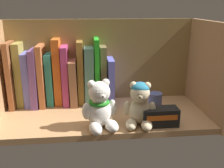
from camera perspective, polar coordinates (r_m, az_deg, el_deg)
The scene contains 21 objects.
shelf_board at distance 88.76cm, azimuth -1.80°, elevation -7.28°, with size 69.78×29.64×2.00cm, color tan.
shelf_back_panel at distance 98.30cm, azimuth -2.52°, elevation 4.83°, with size 72.18×1.20×33.18cm, color olive.
shelf_side_panel_right at distance 92.76cm, azimuth 20.70°, elevation 2.90°, with size 1.60×32.04×33.18cm, color tan.
book_0 at distance 99.46cm, azimuth -21.43°, elevation 2.20°, with size 1.80×14.86×23.93cm, color brown.
book_1 at distance 98.87cm, azimuth -20.00°, elevation 2.10°, with size 2.56×9.78×23.39cm, color #9D8E42.
book_2 at distance 98.66cm, azimuth -18.33°, elevation 1.21°, with size 2.30×12.10×19.95cm, color #6165BE.
book_3 at distance 97.93cm, azimuth -16.84°, elevation 1.61°, with size 2.36×14.67×21.20cm, color #6D467F.
book_4 at distance 97.27cm, azimuth -15.40°, elevation 2.08°, with size 2.02×13.78×22.67cm, color #B46437.
book_5 at distance 97.32cm, azimuth -13.81°, elevation 1.18°, with size 2.48×9.58×19.28cm, color teal.
book_6 at distance 96.23cm, azimuth -12.18°, elevation 2.76°, with size 2.72×9.17×24.63cm, color #CD5E1F.
book_7 at distance 96.27cm, azimuth -10.44°, elevation 2.08°, with size 2.31×12.18×22.05cm, color #B03A73.
book_8 at distance 96.79cm, azimuth -8.69°, elevation 0.67°, with size 2.62×13.79×16.89cm, color #8F5C3F.
book_9 at distance 95.75cm, azimuth -7.13°, elevation 2.64°, with size 2.20×9.28×23.61cm, color olive.
book_10 at distance 96.01cm, azimuth -5.21°, elevation 2.07°, with size 3.44×10.53×21.41cm, color slate.
book_11 at distance 95.65cm, azimuth -3.49°, elevation 3.06°, with size 1.67×13.30×24.68cm, color green.
book_12 at distance 96.15cm, azimuth -2.06°, elevation 2.25°, with size 2.37×9.87×21.71cm, color brown.
book_13 at distance 96.97cm, azimuth -0.46°, elevation 1.01°, with size 2.28×14.33×17.23cm, color #575BC3.
teddy_bear_larger at distance 76.62cm, azimuth -2.75°, elevation -5.38°, with size 11.55×11.87×15.17cm.
teddy_bear_smaller at distance 78.54cm, azimuth 6.29°, elevation -4.77°, with size 10.51×10.86×13.93cm.
pillar_candle at distance 93.66cm, azimuth 9.72°, elevation -3.64°, with size 5.04×5.04×5.58cm, color #4C5B99.
small_product_box at distance 80.61cm, azimuth 10.79°, elevation -7.27°, with size 11.23×5.23×5.73cm.
Camera 1 is at (-5.33, -80.25, 38.55)cm, focal length 40.33 mm.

